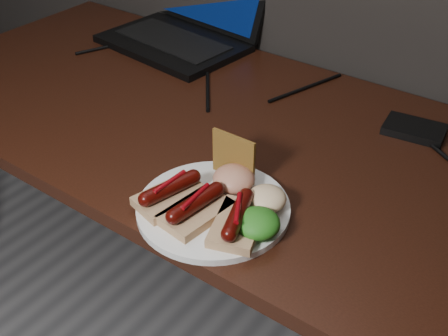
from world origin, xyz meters
TOP-DOWN VIEW (x-y plane):
  - desk at (0.00, 1.38)m, footprint 1.40×0.70m
  - laptop at (-0.25, 1.68)m, footprint 0.40×0.36m
  - hard_drive at (0.41, 1.57)m, footprint 0.13×0.09m
  - desk_cables at (0.01, 1.54)m, footprint 0.93×0.32m
  - plate at (0.23, 1.14)m, footprint 0.26×0.26m
  - bread_sausage_left at (0.17, 1.11)m, footprint 0.10×0.13m
  - bread_sausage_center at (0.23, 1.10)m, footprint 0.08×0.12m
  - bread_sausage_right at (0.29, 1.12)m, footprint 0.10×0.13m
  - crispbread at (0.21, 1.23)m, footprint 0.09×0.01m
  - salad_greens at (0.33, 1.13)m, footprint 0.07×0.07m
  - salsa_mound at (0.23, 1.20)m, footprint 0.07×0.07m
  - coleslaw_mound at (0.30, 1.19)m, footprint 0.06×0.06m

SIDE VIEW (x-z plane):
  - desk at x=0.00m, z-range 0.29..1.04m
  - desk_cables at x=0.01m, z-range 0.75..0.76m
  - plate at x=0.23m, z-range 0.75..0.76m
  - hard_drive at x=0.41m, z-range 0.75..0.77m
  - bread_sausage_left at x=0.17m, z-range 0.76..0.80m
  - bread_sausage_center at x=0.23m, z-range 0.76..0.80m
  - bread_sausage_right at x=0.29m, z-range 0.76..0.80m
  - coleslaw_mound at x=0.30m, z-range 0.76..0.80m
  - salad_greens at x=0.33m, z-range 0.76..0.80m
  - salsa_mound at x=0.23m, z-range 0.76..0.80m
  - crispbread at x=0.21m, z-range 0.76..0.85m
  - laptop at x=-0.25m, z-range 0.68..0.93m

